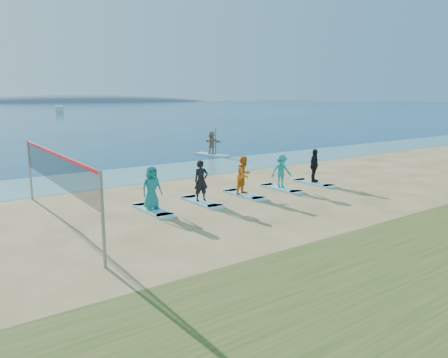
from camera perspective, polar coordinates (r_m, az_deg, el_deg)
ground at (r=15.63m, az=4.09°, el=-5.11°), size 600.00×600.00×0.00m
shallow_water at (r=24.39m, az=-12.01°, el=0.48°), size 600.00×600.00×0.00m
island_ridge at (r=328.62m, az=-17.76°, el=9.54°), size 220.00×56.00×18.00m
volleyball_net at (r=15.40m, az=-21.12°, el=1.21°), size 0.37×9.09×2.50m
paddleboard at (r=31.85m, az=-1.61°, el=3.18°), size 1.19×3.07×0.12m
paddleboarder at (r=31.75m, az=-1.62°, el=4.78°), size 0.79×1.62×1.67m
boat_offshore_b at (r=123.63m, az=-20.68°, el=8.12°), size 3.42×6.22×1.72m
surfboard_0 at (r=16.72m, az=-9.34°, el=-4.01°), size 0.70×2.20×0.09m
student_0 at (r=16.52m, az=-9.43°, el=-1.13°), size 0.81×0.55×1.63m
surfboard_1 at (r=17.78m, az=-2.97°, el=-2.99°), size 0.70×2.20×0.09m
student_1 at (r=17.59m, az=-3.00°, el=-0.22°), size 0.66×0.48×1.66m
surfboard_2 at (r=19.04m, az=2.60°, el=-2.05°), size 0.70×2.20×0.09m
student_2 at (r=18.87m, az=2.63°, el=0.52°), size 0.94×0.82×1.65m
surfboard_3 at (r=20.47m, az=7.44°, el=-1.23°), size 0.70×2.20×0.09m
student_3 at (r=20.32m, az=7.50°, el=1.02°), size 1.13×0.87×1.54m
surfboard_4 at (r=22.02m, az=11.62°, el=-0.51°), size 0.70×2.20×0.09m
student_4 at (r=21.87m, az=11.71°, el=1.71°), size 1.04×0.75×1.64m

